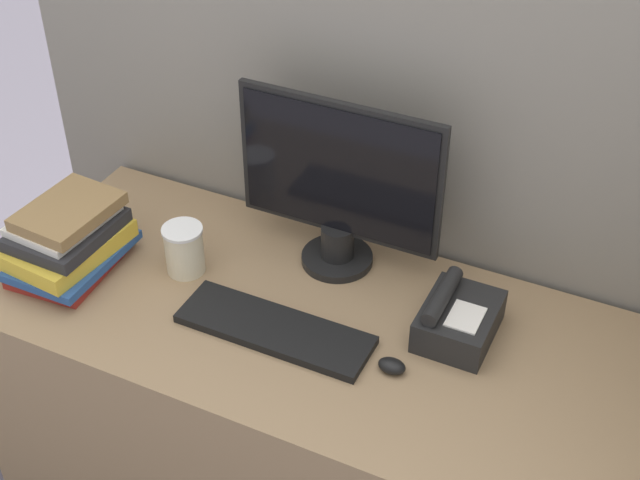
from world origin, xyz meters
name	(u,v)px	position (x,y,z in m)	size (l,w,h in m)	color
cubicle_panel_rear	(395,186)	(0.00, 0.72, 0.87)	(2.04, 0.04, 1.75)	gray
desk	(328,431)	(0.00, 0.34, 0.36)	(1.64, 0.68, 0.73)	#937551
monitor	(339,189)	(-0.08, 0.56, 0.94)	(0.50, 0.18, 0.44)	black
keyboard	(275,329)	(-0.10, 0.26, 0.74)	(0.45, 0.14, 0.02)	black
mouse	(392,366)	(0.18, 0.27, 0.74)	(0.06, 0.04, 0.03)	black
coffee_cup	(184,249)	(-0.40, 0.37, 0.79)	(0.10, 0.10, 0.13)	beige
book_stack	(68,240)	(-0.65, 0.26, 0.81)	(0.23, 0.30, 0.18)	maroon
desk_telephone	(457,319)	(0.27, 0.44, 0.77)	(0.16, 0.20, 0.11)	black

